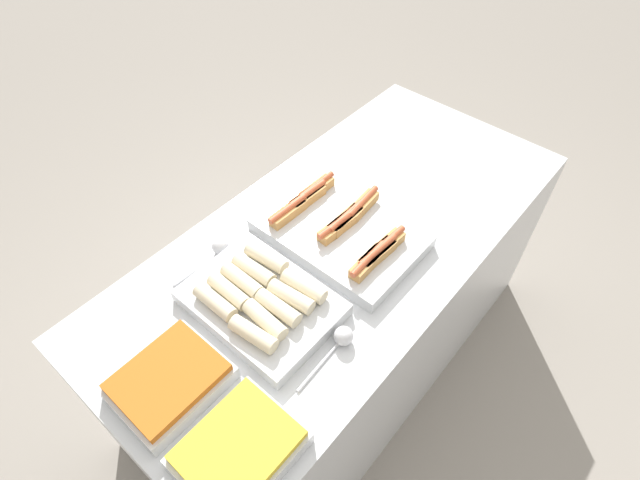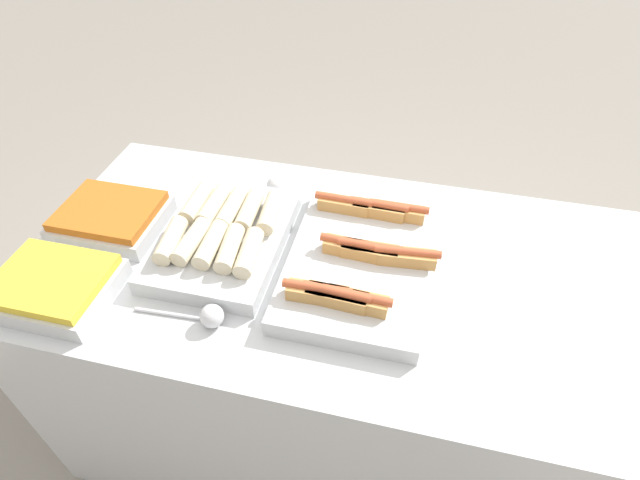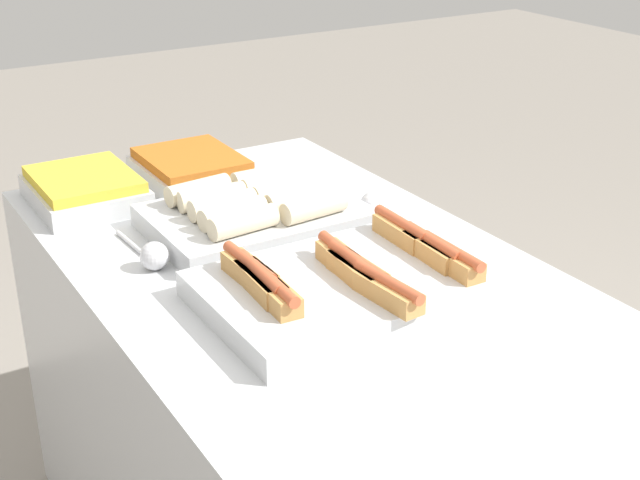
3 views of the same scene
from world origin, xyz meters
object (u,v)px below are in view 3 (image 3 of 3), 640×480
at_px(tray_hotdogs, 350,282).
at_px(tray_wraps, 255,213).
at_px(tray_side_front, 85,189).
at_px(serving_spoon_far, 370,204).
at_px(serving_spoon_near, 153,255).
at_px(tray_side_back, 192,169).

distance_m(tray_hotdogs, tray_wraps, 0.38).
bearing_deg(tray_side_front, tray_hotdogs, 20.47).
distance_m(tray_wraps, serving_spoon_far, 0.27).
bearing_deg(serving_spoon_near, tray_side_back, 146.91).
bearing_deg(tray_side_back, serving_spoon_far, 32.84).
bearing_deg(tray_hotdogs, serving_spoon_near, -140.45).
relative_size(tray_hotdogs, serving_spoon_far, 2.38).
bearing_deg(serving_spoon_near, tray_hotdogs, 39.55).
bearing_deg(tray_wraps, tray_side_back, 179.64).
bearing_deg(tray_side_front, serving_spoon_near, 1.08).
height_order(tray_wraps, tray_side_back, tray_wraps).
relative_size(serving_spoon_near, serving_spoon_far, 1.02).
distance_m(tray_wraps, serving_spoon_near, 0.27).
height_order(tray_hotdogs, serving_spoon_far, tray_hotdogs).
xyz_separation_m(tray_hotdogs, serving_spoon_near, (-0.32, -0.26, -0.01)).
bearing_deg(tray_side_back, tray_side_front, -90.00).
bearing_deg(tray_hotdogs, tray_side_front, -159.53).
height_order(tray_side_front, tray_side_back, same).
bearing_deg(tray_wraps, tray_side_front, -141.77).
relative_size(tray_side_front, serving_spoon_far, 1.27).
xyz_separation_m(tray_side_back, serving_spoon_near, (0.41, -0.27, -0.01)).
bearing_deg(tray_side_front, serving_spoon_far, 52.85).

